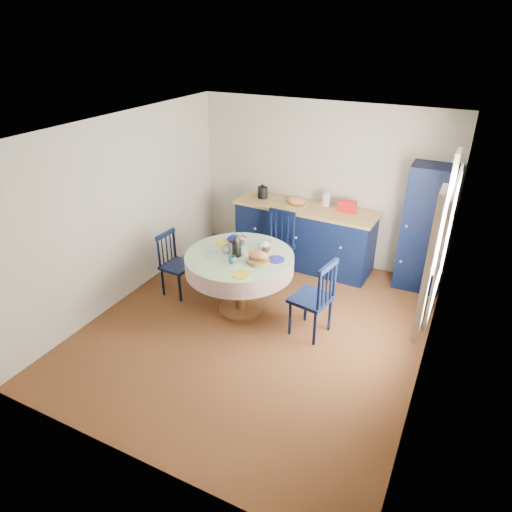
% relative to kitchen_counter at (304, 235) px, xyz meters
% --- Properties ---
extents(floor, '(4.50, 4.50, 0.00)m').
position_rel_kitchen_counter_xyz_m(floor, '(0.10, -1.90, -0.50)').
color(floor, black).
rests_on(floor, ground).
extents(ceiling, '(4.50, 4.50, 0.00)m').
position_rel_kitchen_counter_xyz_m(ceiling, '(0.10, -1.90, 2.00)').
color(ceiling, white).
rests_on(ceiling, wall_back).
extents(wall_back, '(4.00, 0.02, 2.50)m').
position_rel_kitchen_counter_xyz_m(wall_back, '(0.10, 0.35, 0.75)').
color(wall_back, beige).
rests_on(wall_back, floor).
extents(wall_left, '(0.02, 4.50, 2.50)m').
position_rel_kitchen_counter_xyz_m(wall_left, '(-1.90, -1.90, 0.75)').
color(wall_left, beige).
rests_on(wall_left, floor).
extents(wall_right, '(0.02, 4.50, 2.50)m').
position_rel_kitchen_counter_xyz_m(wall_right, '(2.10, -1.90, 0.75)').
color(wall_right, beige).
rests_on(wall_right, floor).
extents(window, '(0.10, 1.74, 1.45)m').
position_rel_kitchen_counter_xyz_m(window, '(2.05, -1.60, 1.02)').
color(window, white).
rests_on(window, wall_right).
extents(kitchen_counter, '(2.22, 0.76, 1.22)m').
position_rel_kitchen_counter_xyz_m(kitchen_counter, '(0.00, 0.00, 0.00)').
color(kitchen_counter, black).
rests_on(kitchen_counter, floor).
extents(pantry_cabinet, '(0.64, 0.47, 1.82)m').
position_rel_kitchen_counter_xyz_m(pantry_cabinet, '(1.76, 0.10, 0.41)').
color(pantry_cabinet, black).
rests_on(pantry_cabinet, floor).
extents(dining_table, '(1.40, 1.40, 1.13)m').
position_rel_kitchen_counter_xyz_m(dining_table, '(-0.25, -1.65, 0.22)').
color(dining_table, '#502A17').
rests_on(dining_table, floor).
extents(chair_left, '(0.42, 0.44, 0.91)m').
position_rel_kitchen_counter_xyz_m(chair_left, '(-1.30, -1.63, -0.04)').
color(chair_left, black).
rests_on(chair_left, floor).
extents(chair_far, '(0.50, 0.47, 1.04)m').
position_rel_kitchen_counter_xyz_m(chair_far, '(-0.20, -0.61, 0.03)').
color(chair_far, black).
rests_on(chair_far, floor).
extents(chair_right, '(0.52, 0.53, 1.03)m').
position_rel_kitchen_counter_xyz_m(chair_right, '(0.79, -1.69, 0.02)').
color(chair_right, black).
rests_on(chair_right, floor).
extents(mug_a, '(0.13, 0.13, 0.10)m').
position_rel_kitchen_counter_xyz_m(mug_a, '(-0.44, -1.67, 0.40)').
color(mug_a, silver).
rests_on(mug_a, dining_table).
extents(mug_b, '(0.10, 0.10, 0.10)m').
position_rel_kitchen_counter_xyz_m(mug_b, '(-0.23, -1.89, 0.39)').
color(mug_b, '#30696B').
rests_on(mug_b, dining_table).
extents(mug_c, '(0.11, 0.11, 0.09)m').
position_rel_kitchen_counter_xyz_m(mug_c, '(0.00, -1.42, 0.39)').
color(mug_c, black).
rests_on(mug_c, dining_table).
extents(mug_d, '(0.11, 0.11, 0.10)m').
position_rel_kitchen_counter_xyz_m(mug_d, '(-0.46, -1.34, 0.39)').
color(mug_d, silver).
rests_on(mug_d, dining_table).
extents(cobalt_bowl, '(0.25, 0.25, 0.06)m').
position_rel_kitchen_counter_xyz_m(cobalt_bowl, '(-0.48, -1.33, 0.38)').
color(cobalt_bowl, '#0D0C78').
rests_on(cobalt_bowl, dining_table).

